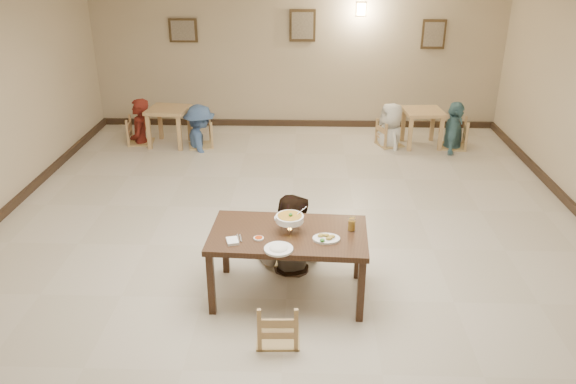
{
  "coord_description": "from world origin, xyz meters",
  "views": [
    {
      "loc": [
        0.18,
        -6.09,
        3.51
      ],
      "look_at": [
        -0.01,
        -0.34,
        0.91
      ],
      "focal_mm": 35.0,
      "sensor_mm": 36.0,
      "label": 1
    }
  ],
  "objects_px": {
    "bg_chair_rl": "(391,122)",
    "chair_near": "(278,300)",
    "drink_glass": "(352,225)",
    "bg_diner_b": "(198,105)",
    "main_diner": "(290,195)",
    "bg_diner_d": "(457,102)",
    "bg_table_right": "(423,117)",
    "main_table": "(288,239)",
    "bg_diner_c": "(393,103)",
    "bg_table_left": "(168,115)",
    "curry_warmer": "(290,219)",
    "bg_chair_lr": "(199,122)",
    "bg_chair_ll": "(139,119)",
    "bg_chair_rr": "(455,121)",
    "bg_diner_a": "(137,99)",
    "chair_far": "(288,225)"
  },
  "relations": [
    {
      "from": "bg_table_right",
      "to": "bg_diner_b",
      "type": "distance_m",
      "value": 4.09
    },
    {
      "from": "bg_chair_lr",
      "to": "bg_chair_rl",
      "type": "height_order",
      "value": "bg_chair_lr"
    },
    {
      "from": "bg_diner_b",
      "to": "main_diner",
      "type": "bearing_deg",
      "value": -178.57
    },
    {
      "from": "chair_near",
      "to": "bg_table_left",
      "type": "relative_size",
      "value": 1.12
    },
    {
      "from": "curry_warmer",
      "to": "bg_chair_lr",
      "type": "xyz_separation_m",
      "value": [
        -1.79,
        4.68,
        -0.44
      ]
    },
    {
      "from": "curry_warmer",
      "to": "bg_table_right",
      "type": "xyz_separation_m",
      "value": [
        2.29,
        4.85,
        -0.36
      ]
    },
    {
      "from": "drink_glass",
      "to": "bg_diner_b",
      "type": "height_order",
      "value": "bg_diner_b"
    },
    {
      "from": "chair_near",
      "to": "bg_chair_rr",
      "type": "xyz_separation_m",
      "value": [
        2.94,
        5.53,
        0.07
      ]
    },
    {
      "from": "main_table",
      "to": "bg_chair_rr",
      "type": "distance_m",
      "value": 5.6
    },
    {
      "from": "drink_glass",
      "to": "bg_diner_c",
      "type": "height_order",
      "value": "bg_diner_c"
    },
    {
      "from": "chair_near",
      "to": "bg_chair_rr",
      "type": "bearing_deg",
      "value": -120.1
    },
    {
      "from": "curry_warmer",
      "to": "bg_chair_lr",
      "type": "relative_size",
      "value": 0.35
    },
    {
      "from": "main_table",
      "to": "bg_chair_lr",
      "type": "height_order",
      "value": "bg_chair_lr"
    },
    {
      "from": "bg_table_right",
      "to": "bg_diner_d",
      "type": "relative_size",
      "value": 0.43
    },
    {
      "from": "chair_near",
      "to": "bg_diner_c",
      "type": "height_order",
      "value": "bg_diner_c"
    },
    {
      "from": "bg_diner_b",
      "to": "bg_chair_rl",
      "type": "bearing_deg",
      "value": -109.25
    },
    {
      "from": "bg_table_left",
      "to": "bg_table_right",
      "type": "bearing_deg",
      "value": 1.21
    },
    {
      "from": "curry_warmer",
      "to": "drink_glass",
      "type": "distance_m",
      "value": 0.64
    },
    {
      "from": "bg_diner_b",
      "to": "drink_glass",
      "type": "bearing_deg",
      "value": -174.48
    },
    {
      "from": "bg_diner_d",
      "to": "bg_chair_rl",
      "type": "bearing_deg",
      "value": 102.29
    },
    {
      "from": "chair_near",
      "to": "bg_diner_a",
      "type": "xyz_separation_m",
      "value": [
        -2.85,
        5.58,
        0.41
      ]
    },
    {
      "from": "bg_diner_c",
      "to": "bg_chair_ll",
      "type": "bearing_deg",
      "value": -102.41
    },
    {
      "from": "bg_diner_d",
      "to": "bg_diner_c",
      "type": "bearing_deg",
      "value": 102.29
    },
    {
      "from": "drink_glass",
      "to": "bg_diner_b",
      "type": "xyz_separation_m",
      "value": [
        -2.42,
        4.63,
        -0.05
      ]
    },
    {
      "from": "chair_near",
      "to": "bg_diner_a",
      "type": "distance_m",
      "value": 6.27
    },
    {
      "from": "curry_warmer",
      "to": "bg_chair_ll",
      "type": "relative_size",
      "value": 0.34
    },
    {
      "from": "main_diner",
      "to": "curry_warmer",
      "type": "distance_m",
      "value": 0.62
    },
    {
      "from": "bg_chair_rl",
      "to": "drink_glass",
      "type": "bearing_deg",
      "value": 145.75
    },
    {
      "from": "main_diner",
      "to": "bg_chair_ll",
      "type": "distance_m",
      "value": 5.14
    },
    {
      "from": "bg_table_right",
      "to": "bg_diner_c",
      "type": "xyz_separation_m",
      "value": [
        -0.57,
        0.0,
        0.25
      ]
    },
    {
      "from": "main_table",
      "to": "bg_diner_c",
      "type": "relative_size",
      "value": 1.04
    },
    {
      "from": "main_diner",
      "to": "bg_diner_d",
      "type": "bearing_deg",
      "value": -110.11
    },
    {
      "from": "bg_chair_rl",
      "to": "chair_near",
      "type": "bearing_deg",
      "value": 140.56
    },
    {
      "from": "chair_near",
      "to": "curry_warmer",
      "type": "height_order",
      "value": "curry_warmer"
    },
    {
      "from": "bg_diner_b",
      "to": "bg_diner_c",
      "type": "xyz_separation_m",
      "value": [
        3.51,
        0.17,
        0.02
      ]
    },
    {
      "from": "drink_glass",
      "to": "bg_diner_a",
      "type": "xyz_separation_m",
      "value": [
        -3.57,
        4.78,
        0.02
      ]
    },
    {
      "from": "chair_far",
      "to": "main_diner",
      "type": "xyz_separation_m",
      "value": [
        0.02,
        -0.08,
        0.42
      ]
    },
    {
      "from": "main_table",
      "to": "bg_table_left",
      "type": "relative_size",
      "value": 2.13
    },
    {
      "from": "main_table",
      "to": "bg_chair_rr",
      "type": "relative_size",
      "value": 1.64
    },
    {
      "from": "main_table",
      "to": "bg_diner_c",
      "type": "xyz_separation_m",
      "value": [
        1.73,
        4.87,
        0.12
      ]
    },
    {
      "from": "bg_chair_rl",
      "to": "chair_far",
      "type": "bearing_deg",
      "value": 135.55
    },
    {
      "from": "bg_table_right",
      "to": "bg_chair_rl",
      "type": "xyz_separation_m",
      "value": [
        -0.57,
        0.0,
        -0.1
      ]
    },
    {
      "from": "main_table",
      "to": "main_diner",
      "type": "height_order",
      "value": "main_diner"
    },
    {
      "from": "bg_diner_c",
      "to": "bg_table_right",
      "type": "bearing_deg",
      "value": 76.84
    },
    {
      "from": "bg_table_right",
      "to": "bg_diner_d",
      "type": "distance_m",
      "value": 0.65
    },
    {
      "from": "bg_diner_c",
      "to": "main_diner",
      "type": "bearing_deg",
      "value": -35.1
    },
    {
      "from": "bg_chair_rr",
      "to": "bg_chair_lr",
      "type": "bearing_deg",
      "value": -79.76
    },
    {
      "from": "bg_chair_ll",
      "to": "bg_table_left",
      "type": "bearing_deg",
      "value": -104.45
    },
    {
      "from": "main_diner",
      "to": "drink_glass",
      "type": "distance_m",
      "value": 0.87
    },
    {
      "from": "main_diner",
      "to": "bg_diner_b",
      "type": "xyz_separation_m",
      "value": [
        -1.77,
        4.06,
        -0.11
      ]
    }
  ]
}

